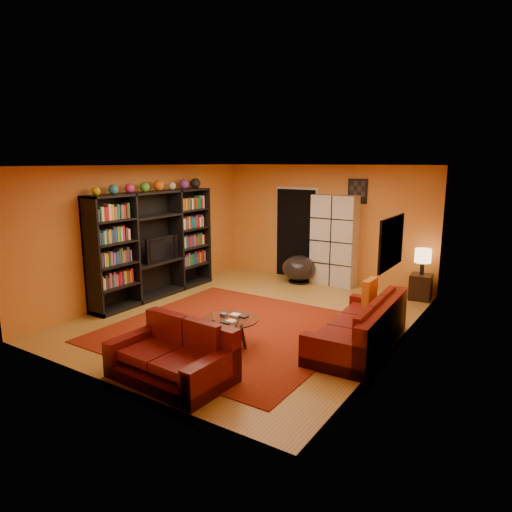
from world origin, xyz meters
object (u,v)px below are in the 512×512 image
Objects in this scene: loveseat at (176,356)px; bowl_chair at (299,268)px; storage_cabinet at (335,240)px; table_lamp at (423,256)px; tv at (159,249)px; sofa at (364,329)px; entertainment_unit at (155,245)px; side_table at (421,287)px; coffee_table at (231,321)px.

loveseat reaches higher than bowl_chair.
storage_cabinet is 1.91m from table_lamp.
table_lamp is (4.47, 2.60, -0.10)m from tv.
tv is at bearing 173.30° from sofa.
loveseat is 5.41m from table_lamp.
storage_cabinet is at bearing 23.37° from bowl_chair.
sofa is 4.37× the size of table_lamp.
storage_cabinet is at bearing -43.22° from tv.
storage_cabinet is (2.62, 2.80, -0.07)m from entertainment_unit.
storage_cabinet reaches higher than sofa.
side_table is (2.60, 0.16, -0.08)m from bowl_chair.
bowl_chair is at bearing 102.46° from coffee_table.
loveseat is at bearing -132.51° from tv.
entertainment_unit is 4.48m from sofa.
sofa is at bearing -58.46° from storage_cabinet.
coffee_table is at bearing 3.06° from loveseat.
side_table is (1.77, 5.08, -0.03)m from loveseat.
sofa is 3.59m from storage_cabinet.
entertainment_unit reaches higher than coffee_table.
tv is 5.17m from table_lamp.
storage_cabinet reaches higher than coffee_table.
coffee_table is at bearing -151.81° from sofa.
loveseat is 4.99m from bowl_chair.
loveseat is 1.19m from coffee_table.
bowl_chair is (-0.83, 4.92, 0.04)m from loveseat.
tv is 3.75m from storage_cabinet.
table_lamp is at bearing 84.98° from sofa.
table_lamp is (1.77, 5.08, 0.58)m from loveseat.
storage_cabinet is (-1.79, 3.03, 0.70)m from sofa.
entertainment_unit reaches higher than table_lamp.
tv is 1.04× the size of coffee_table.
tv is at bearing 154.34° from coffee_table.
sofa is 2.89m from side_table.
coffee_table is at bearing -115.66° from tv.
tv reaches higher than loveseat.
loveseat is at bearing -89.49° from coffee_table.
table_lamp is (1.91, -0.14, -0.12)m from storage_cabinet.
coffee_table is 1.09× the size of bowl_chair.
bowl_chair is at bearing 52.41° from entertainment_unit.
tv is 0.38× the size of sofa.
storage_cabinet reaches higher than table_lamp.
bowl_chair is (-2.49, 2.73, 0.04)m from sofa.
entertainment_unit is 5.86× the size of table_lamp.
entertainment_unit is 5.25m from table_lamp.
coffee_table is 4.31m from table_lamp.
tv is 0.44× the size of storage_cabinet.
bowl_chair is at bearing -176.44° from table_lamp.
loveseat is (2.71, -2.48, -0.68)m from tv.
loveseat is (-1.65, -2.19, -0.00)m from sofa.
loveseat is at bearing -109.17° from table_lamp.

